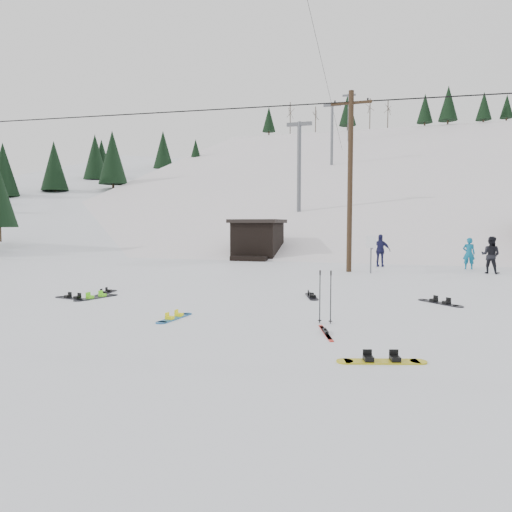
% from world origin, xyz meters
% --- Properties ---
extents(ground, '(200.00, 200.00, 0.00)m').
position_xyz_m(ground, '(0.00, 0.00, 0.00)').
color(ground, white).
rests_on(ground, ground).
extents(ski_slope, '(60.00, 85.24, 65.97)m').
position_xyz_m(ski_slope, '(0.00, 55.00, -12.00)').
color(ski_slope, white).
rests_on(ski_slope, ground).
extents(ridge_left, '(47.54, 95.03, 58.38)m').
position_xyz_m(ridge_left, '(-36.00, 48.00, -11.00)').
color(ridge_left, white).
rests_on(ridge_left, ground).
extents(treeline_left, '(20.00, 64.00, 10.00)m').
position_xyz_m(treeline_left, '(-34.00, 40.00, 0.00)').
color(treeline_left, black).
rests_on(treeline_left, ground).
extents(treeline_crest, '(50.00, 6.00, 10.00)m').
position_xyz_m(treeline_crest, '(0.00, 86.00, 0.00)').
color(treeline_crest, black).
rests_on(treeline_crest, ski_slope).
extents(utility_pole, '(2.00, 0.26, 9.00)m').
position_xyz_m(utility_pole, '(2.00, 14.00, 4.68)').
color(utility_pole, '#3A2819').
rests_on(utility_pole, ground).
extents(trail_sign, '(0.50, 0.09, 1.85)m').
position_xyz_m(trail_sign, '(3.10, 13.58, 1.27)').
color(trail_sign, '#595B60').
rests_on(trail_sign, ground).
extents(lift_hut, '(3.40, 4.10, 2.75)m').
position_xyz_m(lift_hut, '(-5.00, 20.94, 1.36)').
color(lift_hut, black).
rests_on(lift_hut, ground).
extents(lift_tower_near, '(2.20, 0.36, 8.00)m').
position_xyz_m(lift_tower_near, '(-4.00, 30.00, 7.86)').
color(lift_tower_near, '#595B60').
rests_on(lift_tower_near, ski_slope).
extents(lift_tower_mid, '(2.20, 0.36, 8.00)m').
position_xyz_m(lift_tower_mid, '(-4.00, 50.00, 14.36)').
color(lift_tower_mid, '#595B60').
rests_on(lift_tower_mid, ski_slope).
extents(lift_tower_far, '(2.20, 0.36, 8.00)m').
position_xyz_m(lift_tower_far, '(-4.00, 70.00, 20.86)').
color(lift_tower_far, '#595B60').
rests_on(lift_tower_far, ski_slope).
extents(hero_snowboard, '(0.38, 1.45, 0.10)m').
position_xyz_m(hero_snowboard, '(-1.07, 0.99, 0.03)').
color(hero_snowboard, '#185EA1').
rests_on(hero_snowboard, ground).
extents(hero_skis, '(0.56, 1.47, 0.08)m').
position_xyz_m(hero_skis, '(2.87, 0.57, 0.02)').
color(hero_skis, '#AE1B11').
rests_on(hero_skis, ground).
extents(ski_poles, '(0.36, 0.09, 1.30)m').
position_xyz_m(ski_poles, '(2.70, 1.57, 0.66)').
color(ski_poles, black).
rests_on(ski_poles, ground).
extents(board_scatter_a, '(1.48, 0.48, 0.10)m').
position_xyz_m(board_scatter_a, '(-5.68, 2.81, 0.03)').
color(board_scatter_a, black).
rests_on(board_scatter_a, ground).
extents(board_scatter_b, '(0.51, 1.43, 0.10)m').
position_xyz_m(board_scatter_b, '(-5.33, 4.10, 0.03)').
color(board_scatter_b, black).
rests_on(board_scatter_b, ground).
extents(board_scatter_c, '(0.68, 1.60, 0.12)m').
position_xyz_m(board_scatter_c, '(-5.02, 3.14, 0.03)').
color(board_scatter_c, black).
rests_on(board_scatter_c, ground).
extents(board_scatter_d, '(1.23, 1.23, 0.11)m').
position_xyz_m(board_scatter_d, '(5.62, 5.39, 0.03)').
color(board_scatter_d, black).
rests_on(board_scatter_d, ground).
extents(board_scatter_e, '(1.53, 0.66, 0.11)m').
position_xyz_m(board_scatter_e, '(4.13, -1.27, 0.03)').
color(board_scatter_e, gold).
rests_on(board_scatter_e, ground).
extents(board_scatter_f, '(0.67, 1.47, 0.11)m').
position_xyz_m(board_scatter_f, '(1.66, 5.46, 0.03)').
color(board_scatter_f, black).
rests_on(board_scatter_f, ground).
extents(skier_teal, '(0.65, 0.45, 1.69)m').
position_xyz_m(skier_teal, '(7.99, 17.24, 0.85)').
color(skier_teal, '#0D6185').
rests_on(skier_teal, ground).
extents(skier_dark, '(1.09, 0.99, 1.82)m').
position_xyz_m(skier_dark, '(8.69, 15.20, 0.91)').
color(skier_dark, black).
rests_on(skier_dark, ground).
extents(skier_navy, '(1.12, 0.57, 1.84)m').
position_xyz_m(skier_navy, '(3.43, 17.31, 0.92)').
color(skier_navy, '#1C1C47').
rests_on(skier_navy, ground).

